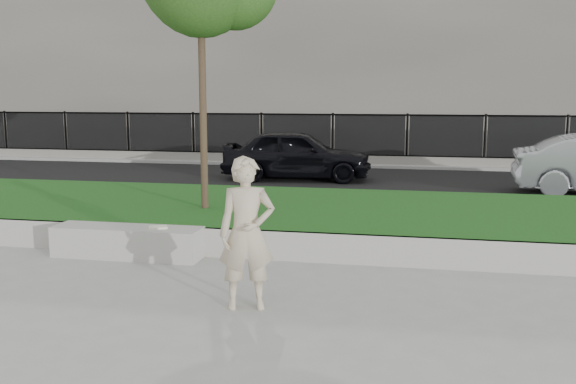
% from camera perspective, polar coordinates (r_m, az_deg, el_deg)
% --- Properties ---
extents(ground, '(90.00, 90.00, 0.00)m').
position_cam_1_polar(ground, '(7.73, -3.46, -7.97)').
color(ground, gray).
rests_on(ground, ground).
extents(grass_bank, '(34.00, 4.00, 0.40)m').
position_cam_1_polar(grass_bank, '(10.52, 0.74, -2.29)').
color(grass_bank, black).
rests_on(grass_bank, ground).
extents(grass_kerb, '(34.00, 0.08, 0.40)m').
position_cam_1_polar(grass_kerb, '(8.65, -1.70, -4.75)').
color(grass_kerb, '#A5A29A').
rests_on(grass_kerb, ground).
extents(street, '(34.00, 7.00, 0.04)m').
position_cam_1_polar(street, '(15.91, 4.44, 0.85)').
color(street, black).
rests_on(street, ground).
extents(far_pavement, '(34.00, 3.00, 0.12)m').
position_cam_1_polar(far_pavement, '(20.35, 6.01, 2.70)').
color(far_pavement, gray).
rests_on(far_pavement, ground).
extents(iron_fence, '(32.00, 0.30, 1.50)m').
position_cam_1_polar(iron_fence, '(19.31, 5.74, 3.81)').
color(iron_fence, slate).
rests_on(iron_fence, far_pavement).
extents(building_facade, '(34.00, 10.00, 10.00)m').
position_cam_1_polar(building_facade, '(27.35, 7.65, 14.61)').
color(building_facade, '#5D5851').
rests_on(building_facade, ground).
extents(stone_bench, '(2.06, 0.51, 0.42)m').
position_cam_1_polar(stone_bench, '(9.06, -14.06, -4.33)').
color(stone_bench, '#A5A29A').
rests_on(stone_bench, ground).
extents(man, '(0.67, 0.53, 1.59)m').
position_cam_1_polar(man, '(6.64, -3.69, -3.69)').
color(man, beige).
rests_on(man, ground).
extents(book, '(0.29, 0.26, 0.03)m').
position_cam_1_polar(book, '(8.82, -11.47, -3.10)').
color(book, white).
rests_on(book, stone_bench).
extents(car_dark, '(3.84, 1.80, 1.27)m').
position_cam_1_polar(car_dark, '(16.19, 0.78, 3.35)').
color(car_dark, black).
rests_on(car_dark, street).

